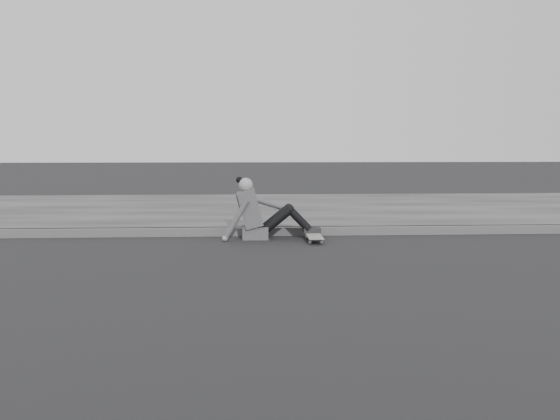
# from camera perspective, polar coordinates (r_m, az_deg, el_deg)

# --- Properties ---
(ground) EXTENTS (80.00, 80.00, 0.00)m
(ground) POSITION_cam_1_polar(r_m,az_deg,el_deg) (7.08, 18.63, -5.09)
(ground) COLOR black
(ground) RESTS_ON ground
(curb) EXTENTS (24.00, 0.16, 0.12)m
(curb) POSITION_cam_1_polar(r_m,az_deg,el_deg) (9.48, 12.85, -1.80)
(curb) COLOR #505050
(curb) RESTS_ON ground
(sidewalk) EXTENTS (24.00, 6.00, 0.12)m
(sidewalk) POSITION_cam_1_polar(r_m,az_deg,el_deg) (12.39, 8.99, 0.09)
(sidewalk) COLOR #3C3C3C
(sidewalk) RESTS_ON ground
(skateboard) EXTENTS (0.20, 0.78, 0.09)m
(skateboard) POSITION_cam_1_polar(r_m,az_deg,el_deg) (8.61, 3.08, -2.37)
(skateboard) COLOR #9C9C97
(skateboard) RESTS_ON ground
(seated_woman) EXTENTS (1.38, 0.46, 0.88)m
(seated_woman) POSITION_cam_1_polar(r_m,az_deg,el_deg) (8.77, -1.86, -0.30)
(seated_woman) COLOR #4A4A4C
(seated_woman) RESTS_ON ground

